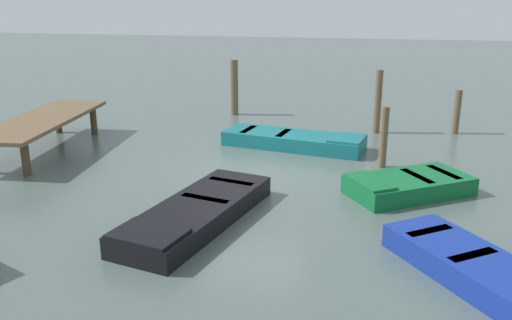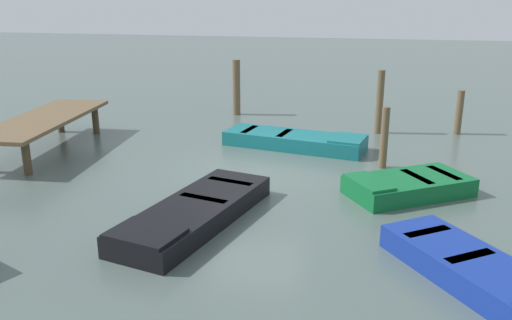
{
  "view_description": "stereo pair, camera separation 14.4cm",
  "coord_description": "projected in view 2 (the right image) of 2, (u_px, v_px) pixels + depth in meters",
  "views": [
    {
      "loc": [
        -12.32,
        -2.43,
        4.3
      ],
      "look_at": [
        0.0,
        0.0,
        0.35
      ],
      "focal_mm": 37.99,
      "sensor_mm": 36.0,
      "label": 1
    },
    {
      "loc": [
        -12.29,
        -2.57,
        4.3
      ],
      "look_at": [
        0.0,
        0.0,
        0.35
      ],
      "focal_mm": 37.99,
      "sensor_mm": 36.0,
      "label": 2
    }
  ],
  "objects": [
    {
      "name": "mooring_piling_far_left",
      "position": [
        380.0,
        102.0,
        16.75
      ],
      "size": [
        0.22,
        0.22,
        1.98
      ],
      "primitive_type": "cylinder",
      "color": "brown",
      "rests_on": "ground_plane"
    },
    {
      "name": "dock_segment",
      "position": [
        44.0,
        121.0,
        14.94
      ],
      "size": [
        5.14,
        2.03,
        0.95
      ],
      "rotation": [
        0.0,
        0.0,
        0.07
      ],
      "color": "brown",
      "rests_on": "ground_plane"
    },
    {
      "name": "rowboat_black",
      "position": [
        195.0,
        213.0,
        10.4
      ],
      "size": [
        4.2,
        2.26,
        0.46
      ],
      "rotation": [
        0.0,
        0.0,
        2.89
      ],
      "color": "black",
      "rests_on": "ground_plane"
    },
    {
      "name": "mooring_piling_far_right",
      "position": [
        384.0,
        138.0,
        13.49
      ],
      "size": [
        0.19,
        0.19,
        1.57
      ],
      "primitive_type": "cylinder",
      "color": "brown",
      "rests_on": "ground_plane"
    },
    {
      "name": "mooring_piling_near_left",
      "position": [
        459.0,
        112.0,
        16.72
      ],
      "size": [
        0.22,
        0.22,
        1.38
      ],
      "primitive_type": "cylinder",
      "color": "brown",
      "rests_on": "ground_plane"
    },
    {
      "name": "rowboat_blue",
      "position": [
        483.0,
        275.0,
        8.11
      ],
      "size": [
        3.53,
        2.97,
        0.46
      ],
      "rotation": [
        0.0,
        0.0,
        3.76
      ],
      "color": "navy",
      "rests_on": "ground_plane"
    },
    {
      "name": "rowboat_green",
      "position": [
        408.0,
        185.0,
        11.84
      ],
      "size": [
        2.56,
        2.95,
        0.46
      ],
      "rotation": [
        0.0,
        0.0,
        2.14
      ],
      "color": "#0F602D",
      "rests_on": "ground_plane"
    },
    {
      "name": "rowboat_teal",
      "position": [
        295.0,
        140.0,
        15.41
      ],
      "size": [
        1.99,
        4.15,
        0.46
      ],
      "rotation": [
        0.0,
        0.0,
        4.51
      ],
      "color": "#14666B",
      "rests_on": "ground_plane"
    },
    {
      "name": "mooring_piling_center",
      "position": [
        236.0,
        87.0,
        19.3
      ],
      "size": [
        0.27,
        0.27,
        1.97
      ],
      "primitive_type": "cylinder",
      "color": "brown",
      "rests_on": "ground_plane"
    },
    {
      "name": "ground_plane",
      "position": [
        256.0,
        174.0,
        13.27
      ],
      "size": [
        80.0,
        80.0,
        0.0
      ],
      "primitive_type": "plane",
      "color": "#4C5B56"
    }
  ]
}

